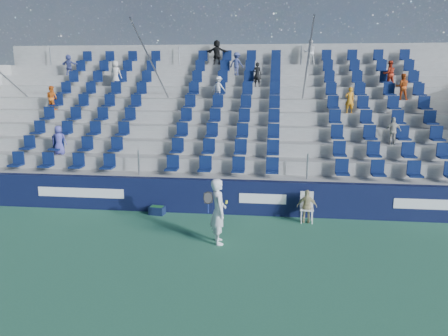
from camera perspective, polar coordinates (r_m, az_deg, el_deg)
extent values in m
plane|color=#307051|center=(12.46, -2.50, -10.39)|extent=(70.00, 70.00, 0.00)
cube|color=#0E1436|center=(15.21, -0.59, -3.75)|extent=(24.00, 0.30, 1.20)
cube|color=white|center=(16.45, -18.23, -3.07)|extent=(3.20, 0.02, 0.34)
cube|color=white|center=(14.94, 5.06, -4.03)|extent=(1.60, 0.02, 0.34)
cube|color=white|center=(15.77, 25.51, -4.32)|extent=(2.40, 0.02, 0.34)
cube|color=#A7A7A2|center=(15.76, -0.32, -3.18)|extent=(24.00, 0.85, 1.20)
cube|color=#A7A7A2|center=(16.51, 0.05, -1.56)|extent=(24.00, 0.85, 1.70)
cube|color=#A7A7A2|center=(17.28, 0.39, -0.09)|extent=(24.00, 0.85, 2.20)
cube|color=#A7A7A2|center=(18.05, 0.70, 1.26)|extent=(24.00, 0.85, 2.70)
cube|color=#A7A7A2|center=(18.84, 0.98, 2.50)|extent=(24.00, 0.85, 3.20)
cube|color=#A7A7A2|center=(19.63, 1.24, 3.63)|extent=(24.00, 0.85, 3.70)
cube|color=#A7A7A2|center=(20.44, 1.48, 4.68)|extent=(24.00, 0.85, 4.20)
cube|color=#A7A7A2|center=(21.25, 1.70, 5.65)|extent=(24.00, 0.85, 4.70)
cube|color=#A7A7A2|center=(22.06, 1.91, 6.55)|extent=(24.00, 0.85, 5.20)
cube|color=#A7A7A2|center=(22.69, 2.07, 7.97)|extent=(24.00, 0.50, 6.20)
cube|color=#0B1A45|center=(15.53, -0.32, 0.20)|extent=(16.05, 0.50, 0.70)
cube|color=#0B1A45|center=(16.27, 0.05, 2.54)|extent=(16.05, 0.50, 0.70)
cube|color=#0B1A45|center=(17.03, 0.40, 4.68)|extent=(16.05, 0.50, 0.70)
cube|color=#0B1A45|center=(17.81, 0.71, 6.64)|extent=(16.05, 0.50, 0.70)
cube|color=#0B1A45|center=(18.61, 1.00, 8.42)|extent=(16.05, 0.50, 0.70)
cube|color=#0B1A45|center=(19.43, 1.27, 10.06)|extent=(16.05, 0.50, 0.70)
cube|color=#0B1A45|center=(20.26, 1.52, 11.57)|extent=(16.05, 0.50, 0.70)
cube|color=#0B1A45|center=(21.11, 1.75, 12.95)|extent=(16.05, 0.50, 0.70)
cube|color=#0B1A45|center=(21.96, 1.97, 14.23)|extent=(16.05, 0.50, 0.70)
cylinder|color=gray|center=(19.11, -8.13, 10.81)|extent=(0.06, 7.68, 4.55)
cylinder|color=gray|center=(18.50, 10.46, 10.69)|extent=(0.06, 7.68, 4.55)
cylinder|color=gray|center=(21.87, -25.89, 9.89)|extent=(0.06, 7.68, 4.55)
imported|color=black|center=(20.14, 4.37, 12.08)|extent=(0.45, 0.36, 1.08)
imported|color=orange|center=(20.93, -21.56, 8.50)|extent=(0.60, 0.52, 1.06)
imported|color=#C54B17|center=(19.96, 22.25, 9.79)|extent=(0.58, 0.48, 1.09)
imported|color=black|center=(22.04, -0.92, 14.85)|extent=(1.13, 0.53, 1.18)
imported|color=beige|center=(21.49, -13.98, 11.89)|extent=(0.64, 0.48, 1.17)
imported|color=silver|center=(19.45, -0.72, 10.47)|extent=(0.71, 0.54, 0.97)
imported|color=#3C4784|center=(21.06, 1.67, 13.44)|extent=(0.78, 0.60, 1.06)
imported|color=#424291|center=(18.12, -20.75, 3.44)|extent=(0.60, 0.44, 1.13)
imported|color=#434E94|center=(23.34, -19.60, 12.57)|extent=(0.97, 0.48, 1.00)
imported|color=beige|center=(17.39, 21.21, 4.53)|extent=(0.61, 0.30, 1.01)
imported|color=#B32F17|center=(20.68, 20.76, 11.41)|extent=(0.61, 0.51, 1.13)
imported|color=silver|center=(21.89, 11.14, 14.60)|extent=(0.64, 0.54, 1.15)
imported|color=orange|center=(18.68, 16.08, 8.50)|extent=(0.42, 0.31, 1.05)
imported|color=white|center=(12.49, -0.74, -5.67)|extent=(0.64, 0.80, 1.90)
cylinder|color=navy|center=(12.24, -2.07, -5.26)|extent=(0.03, 0.03, 0.28)
torus|color=black|center=(12.15, -2.08, -3.91)|extent=(0.30, 0.17, 0.28)
plane|color=#262626|center=(12.15, -2.08, -3.91)|extent=(0.30, 0.16, 0.29)
sphere|color=gold|center=(12.17, 0.30, -4.58)|extent=(0.07, 0.07, 0.07)
sphere|color=gold|center=(12.22, 0.33, -4.37)|extent=(0.07, 0.07, 0.07)
cube|color=white|center=(14.59, 10.76, -5.27)|extent=(0.44, 0.44, 0.04)
cube|color=white|center=(14.71, 10.75, -4.03)|extent=(0.44, 0.05, 0.54)
cylinder|color=white|center=(14.49, 10.07, -6.36)|extent=(0.03, 0.03, 0.43)
cylinder|color=white|center=(14.51, 11.46, -6.38)|extent=(0.03, 0.03, 0.43)
cylinder|color=white|center=(14.82, 10.00, -5.93)|extent=(0.03, 0.03, 0.43)
cylinder|color=white|center=(14.85, 11.36, -5.95)|extent=(0.03, 0.03, 0.43)
imported|color=tan|center=(14.52, 10.79, -4.95)|extent=(0.66, 0.30, 1.11)
cube|color=#0F1A38|center=(15.38, -8.73, -5.50)|extent=(0.56, 0.41, 0.28)
cube|color=#1E662D|center=(15.36, -8.73, -5.26)|extent=(0.46, 0.31, 0.17)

